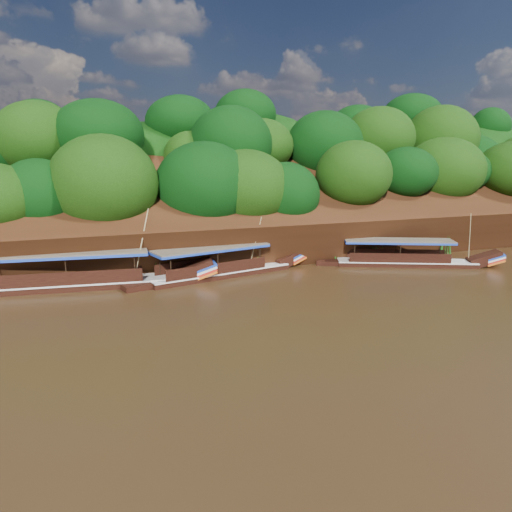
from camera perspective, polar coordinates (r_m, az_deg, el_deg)
The scene contains 6 objects.
ground at distance 31.99m, azimuth 4.62°, elevation -5.40°, with size 160.00×160.00×0.00m, color black.
riverbank at distance 52.57m, azimuth -5.92°, elevation 3.43°, with size 120.00×30.06×19.40m.
boat_0 at distance 44.36m, azimuth 17.66°, elevation -0.42°, with size 13.15×7.29×5.02m.
boat_1 at distance 39.03m, azimuth -3.23°, elevation -1.42°, with size 13.91×5.07×4.97m.
boat_2 at distance 37.35m, azimuth -17.99°, elevation -2.50°, with size 16.72×4.05×5.98m.
reeds at distance 39.49m, azimuth -5.29°, elevation -0.80°, with size 48.78×2.45×2.15m.
Camera 1 is at (-13.09, -27.64, 9.37)m, focal length 35.00 mm.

